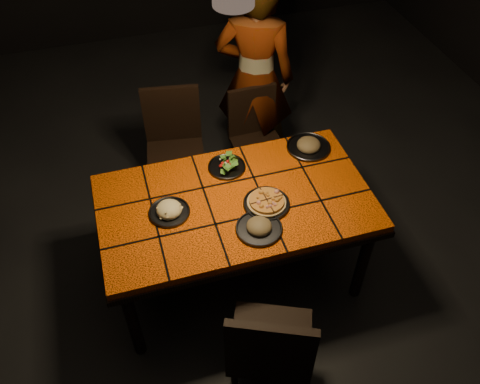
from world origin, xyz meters
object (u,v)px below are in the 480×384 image
object	(u,v)px
chair_far_left	(174,140)
plate_pasta	(169,211)
diner	(255,78)
plate_pizza	(267,203)
chair_far_right	(255,133)
chair_near	(270,349)
dining_table	(235,209)

from	to	relation	value
chair_far_left	plate_pasta	size ratio (longest dim) A/B	3.82
diner	plate_pasta	size ratio (longest dim) A/B	6.77
chair_far_left	plate_pizza	xyz separation A→B (m)	(0.36, -1.00, 0.25)
chair_far_right	chair_near	bearing A→B (deg)	-106.98
chair_near	chair_far_left	bearing A→B (deg)	-61.71
chair_far_left	chair_near	bearing A→B (deg)	-76.30
chair_far_right	plate_pizza	world-z (taller)	chair_far_right
chair_near	chair_far_right	distance (m)	1.80
dining_table	chair_near	xyz separation A→B (m)	(-0.07, -0.85, -0.14)
chair_near	plate_pasta	xyz separation A→B (m)	(-0.33, 0.86, 0.24)
dining_table	plate_pizza	world-z (taller)	plate_pizza
chair_near	plate_pasta	bearing A→B (deg)	-45.32
chair_far_left	plate_pizza	size ratio (longest dim) A/B	3.34
dining_table	plate_pasta	xyz separation A→B (m)	(-0.39, 0.01, 0.10)
chair_far_right	diner	bearing A→B (deg)	73.15
chair_near	diner	world-z (taller)	diner
dining_table	chair_far_right	distance (m)	1.00
chair_far_left	diner	world-z (taller)	diner
chair_near	chair_far_left	xyz separation A→B (m)	(-0.14, 1.76, -0.01)
chair_near	plate_pasta	size ratio (longest dim) A/B	3.91
dining_table	plate_pizza	size ratio (longest dim) A/B	5.93
diner	chair_far_left	bearing A→B (deg)	40.06
chair_far_left	chair_far_right	distance (m)	0.62
dining_table	chair_far_left	bearing A→B (deg)	102.51
chair_near	plate_pizza	world-z (taller)	chair_near
diner	plate_pizza	distance (m)	1.23
chair_far_right	plate_pizza	bearing A→B (deg)	-105.94
plate_pasta	plate_pizza	bearing A→B (deg)	-9.89
chair_near	diner	distance (m)	2.04
chair_far_right	diner	distance (m)	0.40
chair_far_left	chair_far_right	bearing A→B (deg)	6.74
dining_table	chair_far_left	world-z (taller)	chair_far_left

